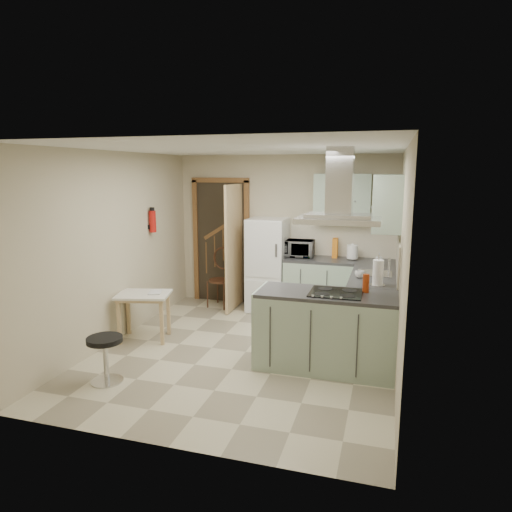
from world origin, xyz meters
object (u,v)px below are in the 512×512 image
(extractor_hood, at_px, (339,220))
(bentwood_chair, at_px, (220,280))
(microwave, at_px, (298,248))
(drop_leaf_table, at_px, (145,316))
(stool, at_px, (106,359))
(peninsula, at_px, (326,331))
(fridge, at_px, (268,265))

(extractor_hood, distance_m, bentwood_chair, 3.13)
(bentwood_chair, xyz_separation_m, microwave, (1.29, 0.11, 0.59))
(drop_leaf_table, distance_m, bentwood_chair, 1.77)
(bentwood_chair, bearing_deg, stool, -83.10)
(peninsula, distance_m, drop_leaf_table, 2.48)
(drop_leaf_table, relative_size, microwave, 1.42)
(microwave, bearing_deg, fridge, -175.12)
(peninsula, bearing_deg, microwave, 109.86)
(drop_leaf_table, distance_m, microwave, 2.61)
(stool, bearing_deg, bentwood_chair, 86.18)
(bentwood_chair, bearing_deg, microwave, 15.67)
(fridge, distance_m, microwave, 0.57)
(extractor_hood, relative_size, bentwood_chair, 1.01)
(fridge, xyz_separation_m, microwave, (0.49, 0.06, 0.28))
(extractor_hood, height_order, bentwood_chair, extractor_hood)
(stool, xyz_separation_m, microwave, (1.48, 3.06, 0.78))
(extractor_hood, relative_size, microwave, 1.87)
(drop_leaf_table, relative_size, bentwood_chair, 0.76)
(fridge, relative_size, peninsula, 0.97)
(bentwood_chair, bearing_deg, extractor_hood, -31.51)
(stool, bearing_deg, drop_leaf_table, 101.22)
(microwave, bearing_deg, extractor_hood, -69.30)
(extractor_hood, relative_size, stool, 1.77)
(drop_leaf_table, bearing_deg, fridge, 40.47)
(drop_leaf_table, xyz_separation_m, microwave, (1.73, 1.82, 0.71))
(fridge, bearing_deg, peninsula, -58.26)
(fridge, relative_size, drop_leaf_table, 2.20)
(microwave, bearing_deg, drop_leaf_table, -135.17)
(peninsula, xyz_separation_m, extractor_hood, (0.10, 0.00, 1.27))
(extractor_hood, xyz_separation_m, bentwood_chair, (-2.12, 1.92, -1.27))
(drop_leaf_table, bearing_deg, stool, -93.20)
(peninsula, xyz_separation_m, drop_leaf_table, (-2.46, 0.22, -0.13))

